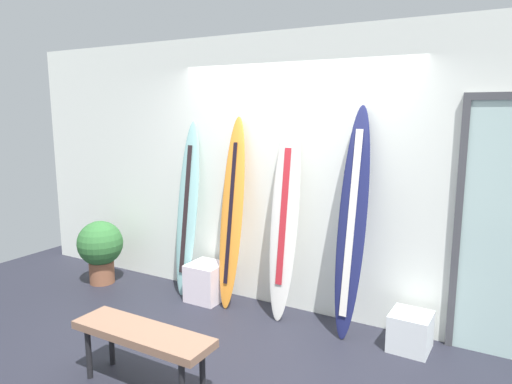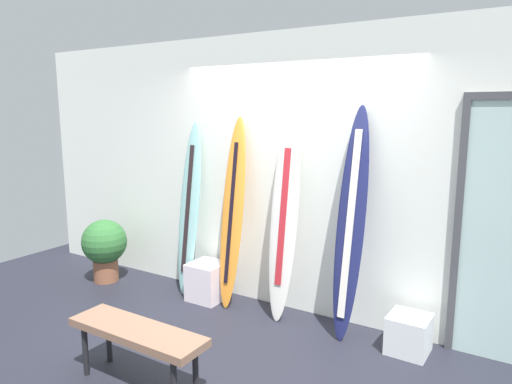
# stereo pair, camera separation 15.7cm
# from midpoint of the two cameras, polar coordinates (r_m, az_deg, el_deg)

# --- Properties ---
(ground) EXTENTS (8.00, 8.00, 0.04)m
(ground) POSITION_cam_midpoint_polar(r_m,az_deg,el_deg) (4.11, -3.01, -20.05)
(ground) COLOR #22232D
(wall_back) EXTENTS (7.20, 0.20, 2.80)m
(wall_back) POSITION_cam_midpoint_polar(r_m,az_deg,el_deg) (4.72, 5.86, 2.22)
(wall_back) COLOR white
(wall_back) RESTS_ON ground
(surfboard_seafoam) EXTENTS (0.27, 0.36, 1.92)m
(surfboard_seafoam) POSITION_cam_midpoint_polar(r_m,az_deg,el_deg) (5.18, -7.34, -2.18)
(surfboard_seafoam) COLOR #87BDBC
(surfboard_seafoam) RESTS_ON ground
(surfboard_sunset) EXTENTS (0.26, 0.38, 1.98)m
(surfboard_sunset) POSITION_cam_midpoint_polar(r_m,az_deg,el_deg) (4.79, -1.98, -2.78)
(surfboard_sunset) COLOR orange
(surfboard_sunset) RESTS_ON ground
(surfboard_ivory) EXTENTS (0.30, 0.37, 2.05)m
(surfboard_ivory) POSITION_cam_midpoint_polar(r_m,az_deg,el_deg) (4.50, 4.48, -3.22)
(surfboard_ivory) COLOR silver
(surfboard_ivory) RESTS_ON ground
(surfboard_navy) EXTENTS (0.27, 0.41, 2.09)m
(surfboard_navy) POSITION_cam_midpoint_polar(r_m,az_deg,el_deg) (4.21, 12.64, -4.06)
(surfboard_navy) COLOR navy
(surfboard_navy) RESTS_ON ground
(display_block_left) EXTENTS (0.37, 0.37, 0.41)m
(display_block_left) POSITION_cam_midpoint_polar(r_m,az_deg,el_deg) (5.15, -5.10, -10.88)
(display_block_left) COLOR white
(display_block_left) RESTS_ON ground
(display_block_center) EXTENTS (0.34, 0.34, 0.33)m
(display_block_center) POSITION_cam_midpoint_polar(r_m,az_deg,el_deg) (4.34, 19.32, -16.17)
(display_block_center) COLOR white
(display_block_center) RESTS_ON ground
(potted_plant) EXTENTS (0.53, 0.53, 0.75)m
(potted_plant) POSITION_cam_midpoint_polar(r_m,az_deg,el_deg) (5.84, -17.42, -6.30)
(potted_plant) COLOR brown
(potted_plant) RESTS_ON ground
(bench) EXTENTS (1.13, 0.33, 0.46)m
(bench) POSITION_cam_midpoint_polar(r_m,az_deg,el_deg) (3.66, -13.20, -16.80)
(bench) COLOR #85614B
(bench) RESTS_ON ground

